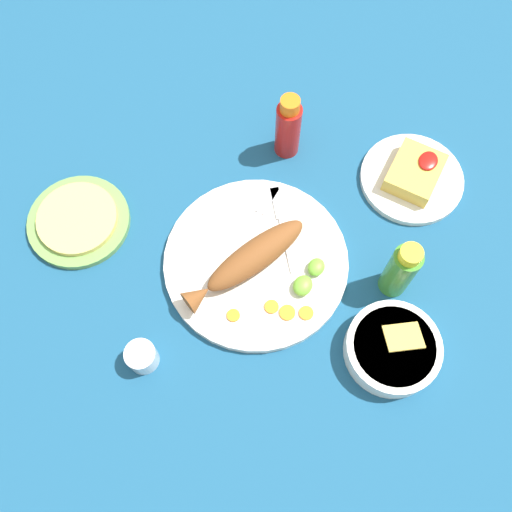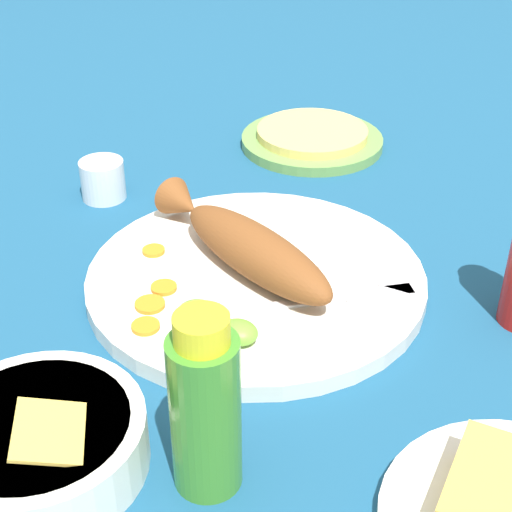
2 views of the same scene
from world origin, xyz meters
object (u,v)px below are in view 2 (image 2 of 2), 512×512
(salt_cup, at_px, (103,182))
(tortilla_plate, at_px, (312,141))
(fork_far, at_px, (336,299))
(main_plate, at_px, (256,279))
(guacamole_bowl, at_px, (39,441))
(fried_fish, at_px, (246,245))
(hot_sauce_bottle_green, at_px, (205,408))
(fork_near, at_px, (344,271))

(salt_cup, bearing_deg, tortilla_plate, 56.10)
(salt_cup, bearing_deg, fork_far, -16.09)
(main_plate, bearing_deg, tortilla_plate, 103.56)
(main_plate, xyz_separation_m, guacamole_bowl, (-0.04, -0.29, 0.02))
(main_plate, bearing_deg, fried_fish, 155.20)
(main_plate, relative_size, hot_sauce_bottle_green, 2.27)
(fork_near, relative_size, hot_sauce_bottle_green, 1.20)
(fried_fish, relative_size, fork_far, 1.70)
(hot_sauce_bottle_green, relative_size, salt_cup, 2.82)
(fork_near, height_order, tortilla_plate, fork_near)
(guacamole_bowl, bearing_deg, fork_far, 64.95)
(fried_fish, bearing_deg, fork_near, 43.41)
(hot_sauce_bottle_green, distance_m, guacamole_bowl, 0.14)
(main_plate, distance_m, tortilla_plate, 0.36)
(fried_fish, xyz_separation_m, fork_near, (0.10, 0.03, -0.02))
(fork_near, bearing_deg, main_plate, -152.01)
(fried_fish, relative_size, hot_sauce_bottle_green, 1.69)
(fork_far, bearing_deg, hot_sauce_bottle_green, -130.54)
(main_plate, relative_size, fork_near, 1.89)
(fried_fish, xyz_separation_m, tortilla_plate, (-0.07, 0.34, -0.04))
(main_plate, bearing_deg, hot_sauce_bottle_green, -71.74)
(guacamole_bowl, bearing_deg, fork_near, 69.81)
(hot_sauce_bottle_green, distance_m, salt_cup, 0.48)
(hot_sauce_bottle_green, height_order, guacamole_bowl, hot_sauce_bottle_green)
(main_plate, xyz_separation_m, hot_sauce_bottle_green, (0.08, -0.25, 0.06))
(fried_fish, height_order, hot_sauce_bottle_green, hot_sauce_bottle_green)
(fried_fish, xyz_separation_m, hot_sauce_bottle_green, (0.10, -0.25, 0.03))
(hot_sauce_bottle_green, bearing_deg, salt_cup, 135.04)
(fried_fish, distance_m, salt_cup, 0.26)
(fork_far, distance_m, salt_cup, 0.36)
(guacamole_bowl, bearing_deg, hot_sauce_bottle_green, 20.45)
(tortilla_plate, bearing_deg, fork_near, -61.83)
(main_plate, height_order, fork_near, fork_near)
(guacamole_bowl, relative_size, tortilla_plate, 0.84)
(fork_near, bearing_deg, hot_sauce_bottle_green, -88.09)
(fork_near, height_order, hot_sauce_bottle_green, hot_sauce_bottle_green)
(fork_near, distance_m, tortilla_plate, 0.35)
(hot_sauce_bottle_green, bearing_deg, main_plate, 108.26)
(fork_near, xyz_separation_m, hot_sauce_bottle_green, (0.00, -0.29, 0.05))
(fried_fish, distance_m, fork_far, 0.11)
(fork_near, relative_size, fork_far, 1.20)
(main_plate, bearing_deg, salt_cup, 160.45)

